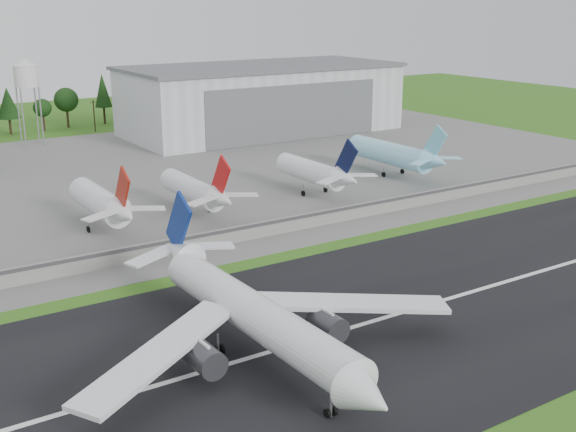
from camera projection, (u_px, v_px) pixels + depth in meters
ground at (406, 351)px, 102.37m from camera, size 600.00×600.00×0.00m
runway at (362, 325)px, 110.40m from camera, size 320.00×60.00×0.10m
runway_centerline at (362, 325)px, 110.38m from camera, size 220.00×1.00×0.02m
apron at (112, 181)px, 198.90m from camera, size 320.00×150.00×0.10m
blast_fence at (223, 237)px, 146.09m from camera, size 240.00×0.61×3.50m
hangar_east at (262, 99)px, 270.51m from camera, size 102.00×47.00×25.20m
water_tower at (26, 73)px, 241.60m from camera, size 8.40×8.40×29.40m
utility_poles at (37, 137)px, 263.29m from camera, size 230.00×3.00×12.00m
treeline at (26, 131)px, 275.35m from camera, size 320.00×16.00×22.00m
main_airliner at (258, 325)px, 98.97m from camera, size 57.27×59.11×18.17m
parked_jet_red_a at (105, 204)px, 153.39m from camera, size 7.36×31.29×16.80m
parked_jet_red_b at (198, 191)px, 164.86m from camera, size 7.36×31.29×16.48m
parked_jet_navy at (318, 172)px, 182.35m from camera, size 7.36×31.29×16.58m
parked_jet_skyblue at (397, 154)px, 202.36m from camera, size 7.36×37.29×16.95m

